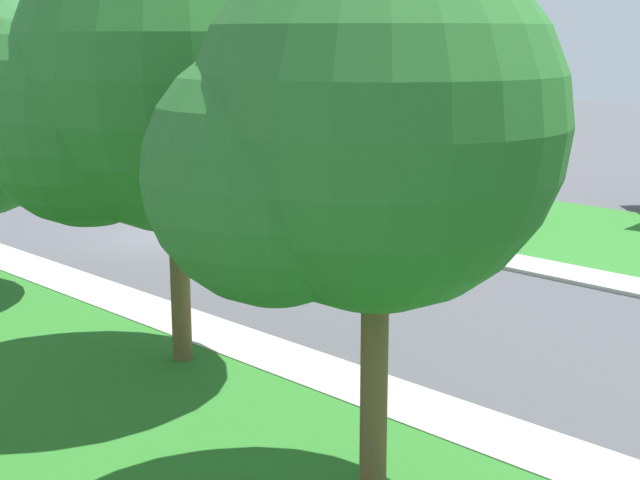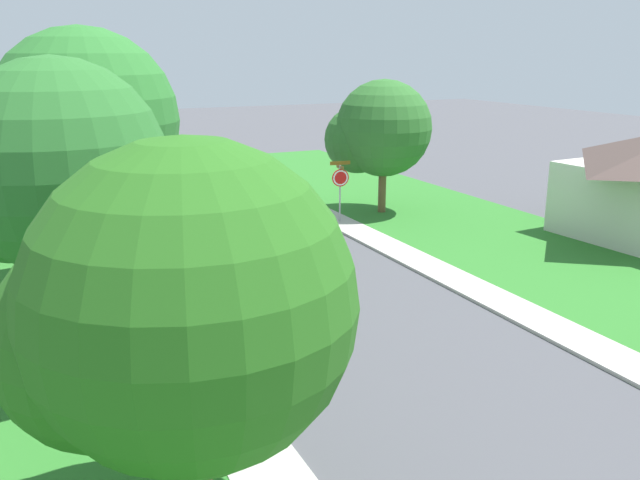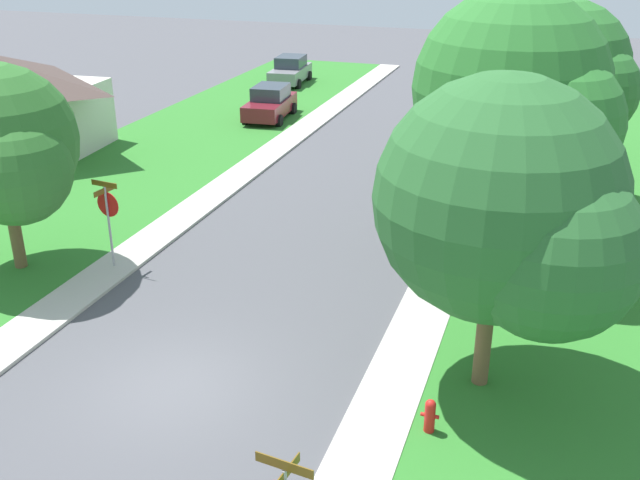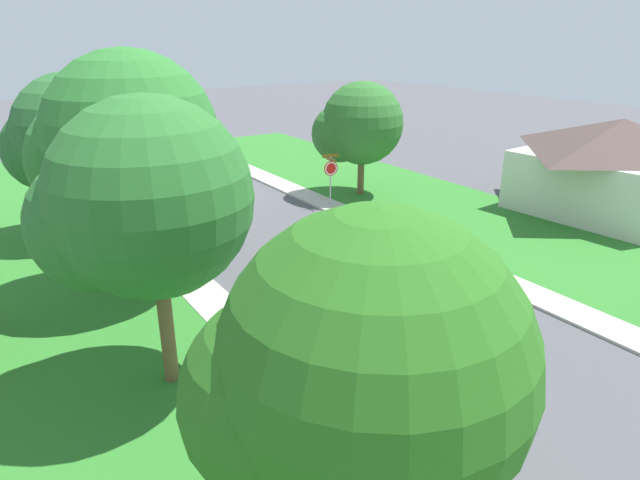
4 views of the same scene
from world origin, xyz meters
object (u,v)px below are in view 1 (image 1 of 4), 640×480
at_px(tree_sidewalk_mid, 352,136).
at_px(tree_corner_large, 151,85).
at_px(tree_across_left, 412,103).
at_px(stop_sign_far_corner, 387,176).

bearing_deg(tree_sidewalk_mid, tree_corner_large, -101.38).
distance_m(tree_across_left, tree_corner_large, 14.49).
bearing_deg(tree_across_left, tree_corner_large, 21.21).
distance_m(stop_sign_far_corner, tree_corner_large, 12.23).
height_order(tree_sidewalk_mid, tree_across_left, tree_sidewalk_mid).
bearing_deg(tree_sidewalk_mid, tree_across_left, -142.83).
xyz_separation_m(tree_across_left, tree_corner_large, (13.46, 5.22, 1.30)).
bearing_deg(stop_sign_far_corner, tree_corner_large, 20.50).
distance_m(tree_sidewalk_mid, tree_corner_large, 6.01).
xyz_separation_m(stop_sign_far_corner, tree_corner_large, (11.05, 4.13, 3.24)).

